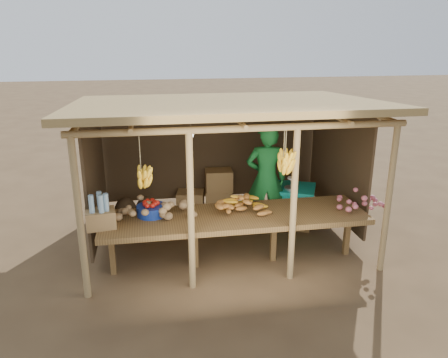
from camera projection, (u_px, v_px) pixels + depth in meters
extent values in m
plane|color=brown|center=(224.00, 236.00, 7.56)|extent=(60.00, 60.00, 0.00)
cylinder|color=#997C4F|center=(80.00, 221.00, 5.48)|extent=(0.09, 0.09, 2.20)
cylinder|color=#997C4F|center=(388.00, 200.00, 6.16)|extent=(0.09, 0.09, 2.20)
cylinder|color=#997C4F|center=(102.00, 158.00, 8.29)|extent=(0.09, 0.09, 2.20)
cylinder|color=#997C4F|center=(312.00, 149.00, 8.97)|extent=(0.09, 0.09, 2.20)
cylinder|color=#997C4F|center=(191.00, 213.00, 5.70)|extent=(0.09, 0.09, 2.20)
cylinder|color=#997C4F|center=(293.00, 206.00, 5.93)|extent=(0.09, 0.09, 2.20)
cylinder|color=#997C4F|center=(244.00, 128.00, 5.48)|extent=(4.40, 0.09, 0.09)
cylinder|color=#997C4F|center=(211.00, 97.00, 8.29)|extent=(4.40, 0.09, 0.09)
cube|color=#9B7D48|center=(224.00, 104.00, 6.85)|extent=(4.70, 3.50, 0.28)
cube|color=#453320|center=(211.00, 148.00, 8.57)|extent=(4.20, 0.04, 1.98)
cube|color=#453320|center=(95.00, 173.00, 7.04)|extent=(0.04, 2.40, 1.98)
cube|color=#453320|center=(338.00, 161.00, 7.71)|extent=(0.04, 2.40, 1.98)
cube|color=brown|center=(235.00, 217.00, 6.44)|extent=(3.90, 1.05, 0.08)
cube|color=brown|center=(112.00, 251.00, 6.27)|extent=(0.08, 0.08, 0.72)
cube|color=brown|center=(195.00, 245.00, 6.46)|extent=(0.08, 0.08, 0.72)
cube|color=brown|center=(273.00, 239.00, 6.66)|extent=(0.08, 0.08, 0.72)
cube|color=brown|center=(347.00, 233.00, 6.85)|extent=(0.08, 0.08, 0.72)
cylinder|color=navy|center=(152.00, 210.00, 6.39)|extent=(0.43, 0.43, 0.15)
cube|color=olive|center=(101.00, 219.00, 5.97)|extent=(0.43, 0.36, 0.25)
imported|color=#176A2C|center=(266.00, 179.00, 7.55)|extent=(0.77, 0.57, 1.91)
cube|color=brown|center=(291.00, 207.00, 7.96)|extent=(0.91, 0.85, 0.67)
cube|color=#0C8A83|center=(292.00, 188.00, 7.84)|extent=(1.01, 0.96, 0.07)
cube|color=olive|center=(219.00, 200.00, 8.63)|extent=(0.56, 0.48, 0.41)
cube|color=olive|center=(219.00, 180.00, 8.51)|extent=(0.56, 0.48, 0.41)
cube|color=olive|center=(191.00, 202.00, 8.54)|extent=(0.56, 0.48, 0.41)
ellipsoid|color=#453320|center=(126.00, 210.00, 8.08)|extent=(0.42, 0.42, 0.57)
ellipsoid|color=#453320|center=(147.00, 208.00, 8.14)|extent=(0.42, 0.42, 0.57)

